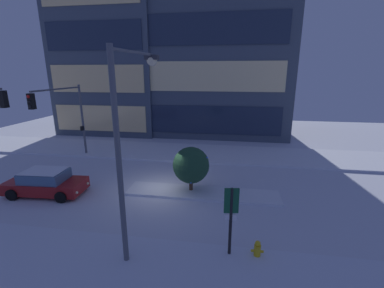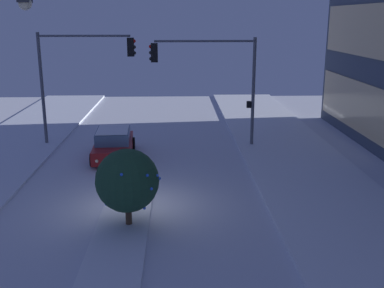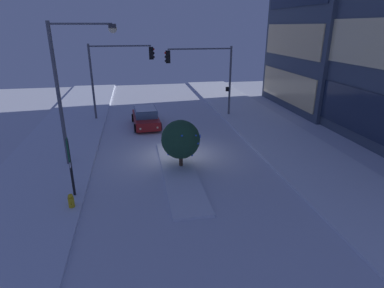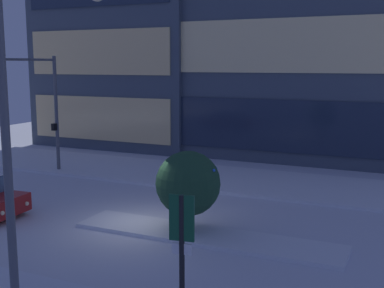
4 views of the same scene
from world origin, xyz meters
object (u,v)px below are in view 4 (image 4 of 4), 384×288
street_lamp_arched (36,85)px  decorated_tree_median (188,183)px  parking_info_sign (182,243)px  traffic_light_corner_far_left (24,94)px

street_lamp_arched → decorated_tree_median: 6.55m
street_lamp_arched → parking_info_sign: 4.97m
traffic_light_corner_far_left → parking_info_sign: 15.78m
traffic_light_corner_far_left → decorated_tree_median: bearing=70.5°
street_lamp_arched → parking_info_sign: size_ratio=2.69×
parking_info_sign → decorated_tree_median: parking_info_sign is taller
street_lamp_arched → traffic_light_corner_far_left: bearing=50.7°
parking_info_sign → street_lamp_arched: bearing=81.3°
street_lamp_arched → parking_info_sign: street_lamp_arched is taller
traffic_light_corner_far_left → decorated_tree_median: (10.31, -3.65, -2.50)m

